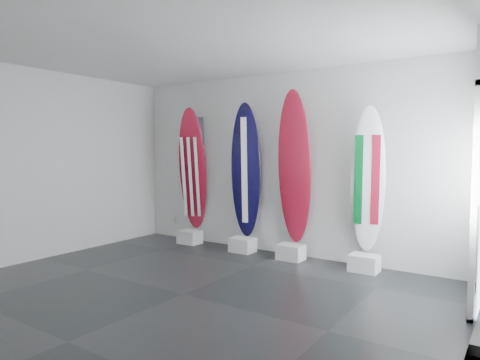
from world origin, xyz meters
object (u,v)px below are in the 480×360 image
Objects in this scene: surfboard_swiss at (294,168)px; surfboard_italy at (368,181)px; surfboard_navy at (246,171)px; surfboard_usa at (193,170)px.

surfboard_swiss is 1.18m from surfboard_italy.
surfboard_italy is (1.17, 0.00, -0.16)m from surfboard_swiss.
surfboard_navy is 0.94× the size of surfboard_swiss.
surfboard_italy is (2.09, 0.00, -0.09)m from surfboard_navy.
surfboard_usa is 1.00× the size of surfboard_navy.
surfboard_swiss reaches higher than surfboard_navy.
surfboard_navy is at bearing -21.56° from surfboard_usa.
surfboard_navy reaches higher than surfboard_italy.
surfboard_swiss is at bearing -16.09° from surfboard_navy.
surfboard_navy is 2.09m from surfboard_italy.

